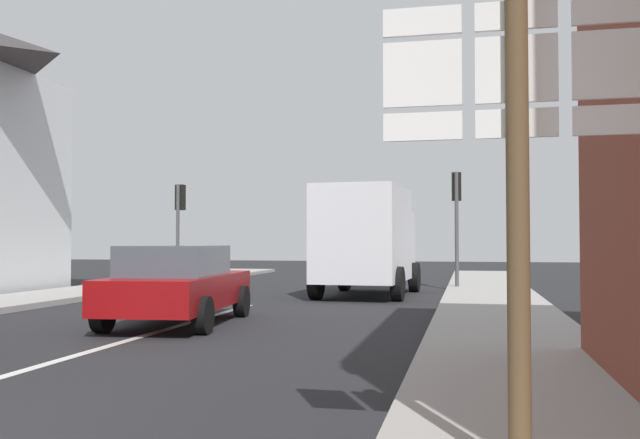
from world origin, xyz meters
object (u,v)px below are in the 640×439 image
Objects in this scene: delivery_truck at (367,238)px; traffic_light_far_left at (180,211)px; traffic_light_far_right at (457,203)px; route_sign_post at (517,167)px; sedan_far at (178,284)px.

traffic_light_far_left is at bearing 155.23° from delivery_truck.
route_sign_post is at bearing -87.89° from traffic_light_far_right.
delivery_truck is at bearing -131.68° from traffic_light_far_right.
traffic_light_far_right is (2.47, 2.77, 1.12)m from delivery_truck.
route_sign_post reaches higher than sedan_far.
route_sign_post is 0.90× the size of traffic_light_far_left.
traffic_light_far_left is at bearing 119.46° from route_sign_post.
delivery_truck is 1.59× the size of route_sign_post.
traffic_light_far_left is 0.95× the size of traffic_light_far_right.
traffic_light_far_right reaches higher than sedan_far.
sedan_far is at bearing -66.22° from traffic_light_far_left.
traffic_light_far_left is (-10.32, 18.27, 0.64)m from route_sign_post.
delivery_truck is at bearing 101.79° from route_sign_post.
delivery_truck reaches higher than sedan_far.
traffic_light_far_left is at bearing 113.78° from sedan_far.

